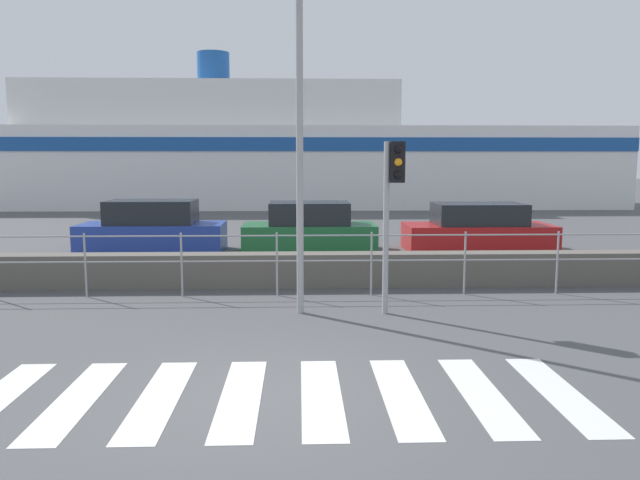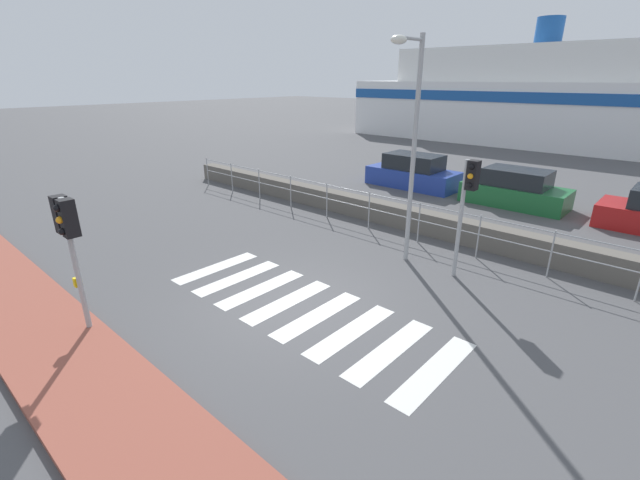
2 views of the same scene
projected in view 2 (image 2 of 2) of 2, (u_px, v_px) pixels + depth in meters
ground_plane at (295, 305)px, 9.38m from camera, size 160.00×160.00×0.00m
sidewalk_brick at (104, 400)px, 6.51m from camera, size 24.00×1.80×0.12m
crosswalk at (302, 308)px, 9.23m from camera, size 6.75×2.40×0.01m
seawall at (432, 224)px, 13.47m from camera, size 24.41×0.55×0.70m
harbor_fence at (419, 216)px, 12.70m from camera, size 22.01×0.04×1.24m
traffic_light_near at (68, 230)px, 7.64m from camera, size 0.58×0.41×2.72m
traffic_light_far at (468, 193)px, 9.94m from camera, size 0.34×0.32×2.92m
streetlamp at (410, 128)px, 10.32m from camera, size 0.32×1.26×5.63m
ferry_boat at (590, 105)px, 29.25m from camera, size 36.21×7.84×8.59m
parked_car_blue at (413, 173)px, 19.31m from camera, size 4.08×1.71×1.48m
parked_car_green at (515, 190)px, 16.49m from camera, size 3.81×1.72×1.41m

